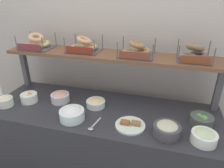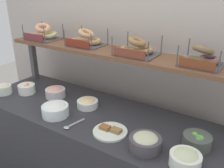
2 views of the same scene
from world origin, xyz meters
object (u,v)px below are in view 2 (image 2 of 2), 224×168
Objects in this scene: serving_spoon_near_plate at (71,125)px; bagel_basket_sesame at (86,40)px; bowl_egg_salad at (87,103)px; bowl_cream_cheese at (55,109)px; bowl_veggie_mix at (197,141)px; bowl_scallion_spread at (185,159)px; bagel_basket_plain at (43,34)px; bowl_lox_spread at (55,92)px; bagel_basket_poppy at (202,58)px; bagel_basket_everything at (136,49)px; bowl_fruit_salad at (27,89)px; bowl_tuna_salad at (145,142)px; bowl_potato_salad at (4,89)px; serving_plate_white at (110,131)px.

serving_spoon_near_plate is 0.75m from bagel_basket_sesame.
bagel_basket_sesame reaches higher than bowl_egg_salad.
bagel_basket_sesame reaches higher than bowl_cream_cheese.
bowl_veggie_mix reaches higher than bowl_egg_salad.
bagel_basket_plain is (-1.53, 0.46, 0.43)m from bowl_scallion_spread.
bagel_basket_plain is (-0.32, 0.21, 0.43)m from bowl_lox_spread.
bagel_basket_poppy reaches higher than bowl_egg_salad.
bagel_basket_poppy is at bearing 110.23° from bowl_veggie_mix.
bagel_basket_everything is at bearing -3.06° from bagel_basket_sesame.
bagel_basket_everything reaches higher than bowl_egg_salad.
bowl_scallion_spread is 0.79m from serving_spoon_near_plate.
bagel_basket_sesame is (0.44, 0.32, 0.43)m from bowl_fruit_salad.
bagel_basket_sesame is 0.49m from bagel_basket_everything.
bowl_fruit_salad is 0.53m from bagel_basket_plain.
bowl_tuna_salad is 0.67m from bowl_egg_salad.
bowl_scallion_spread is at bearing -15.96° from bowl_egg_salad.
bowl_cream_cheese reaches higher than serving_spoon_near_plate.
bowl_cream_cheese is at bearing 179.33° from bowl_scallion_spread.
bagel_basket_poppy is at bearing 11.66° from bowl_lox_spread.
bowl_potato_salad is 0.61m from bagel_basket_plain.
serving_spoon_near_plate is at bearing -174.33° from bowl_tuna_salad.
bowl_potato_salad is (-0.16, -0.12, 0.01)m from bowl_fruit_salad.
bowl_lox_spread is at bearing -179.33° from bowl_egg_salad.
bowl_egg_salad is 0.97× the size of bowl_scallion_spread.
bowl_tuna_salad reaches higher than bowl_veggie_mix.
bowl_scallion_spread is 1.01× the size of bowl_veggie_mix.
serving_plate_white is at bearing 3.93° from bowl_cream_cheese.
bowl_potato_salad is at bearing 177.18° from bowl_cream_cheese.
bowl_potato_salad is (-0.67, 0.03, -0.00)m from bowl_cream_cheese.
serving_spoon_near_plate is (0.20, -0.05, -0.04)m from bowl_cream_cheese.
serving_spoon_near_plate is at bearing -16.31° from bowl_fruit_salad.
bowl_lox_spread is at bearing 134.68° from bowl_cream_cheese.
bowl_veggie_mix is (0.25, 0.18, -0.01)m from bowl_tuna_salad.
serving_spoon_near_plate is at bearing -114.71° from bagel_basket_everything.
bowl_veggie_mix is at bearing 1.23° from bowl_fruit_salad.
serving_spoon_near_plate is (-0.80, -0.24, -0.04)m from bowl_veggie_mix.
bowl_egg_salad is 0.81m from bowl_potato_salad.
bagel_basket_plain is at bearing 170.50° from bowl_veggie_mix.
bowl_tuna_salad reaches higher than serving_plate_white.
serving_spoon_near_plate is (-0.54, -0.05, -0.04)m from bowl_tuna_salad.
bowl_potato_salad is 0.46× the size of bagel_basket_sesame.
bagel_basket_plain is (-0.74, 0.50, 0.47)m from serving_spoon_near_plate.
bagel_basket_everything is at bearing 155.06° from bowl_veggie_mix.
bowl_fruit_salad is at bearing 173.68° from bowl_scallion_spread.
bagel_basket_poppy is at bearing 71.80° from bowl_tuna_salad.
bowl_fruit_salad is (-1.25, 0.15, -0.01)m from bowl_tuna_salad.
bowl_fruit_salad is at bearing -162.44° from bagel_basket_everything.
bowl_scallion_spread is (1.22, -0.24, -0.00)m from bowl_lox_spread.
bowl_cream_cheese is 1.17× the size of bowl_veggie_mix.
bagel_basket_sesame is at bearing 164.68° from bowl_veggie_mix.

